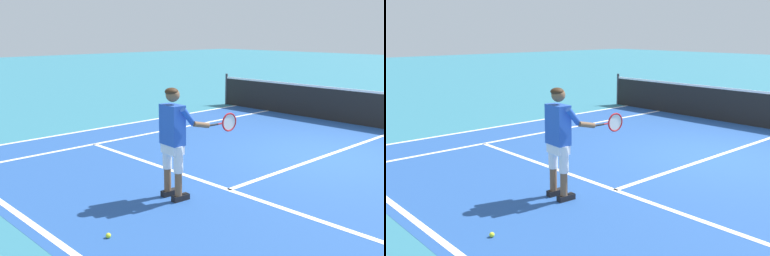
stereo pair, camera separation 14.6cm
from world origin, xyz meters
TOP-DOWN VIEW (x-y plane):
  - ground_plane at (0.00, 0.00)m, footprint 80.00×80.00m
  - court_inner_surface at (0.00, -1.30)m, footprint 10.98×9.70m
  - line_baseline at (0.00, -5.95)m, footprint 10.98×0.10m
  - line_service at (0.00, -3.05)m, footprint 8.23×0.10m
  - line_centre_service at (0.00, 0.15)m, footprint 0.10×6.40m
  - line_singles_left at (-4.12, -1.30)m, footprint 0.10×9.30m
  - line_doubles_left at (-5.49, -1.30)m, footprint 0.10×9.30m
  - tennis_player at (-0.32, -3.92)m, footprint 0.70×1.10m
  - tennis_ball_near_feet at (0.14, -5.42)m, footprint 0.07×0.07m

SIDE VIEW (x-z plane):
  - ground_plane at x=0.00m, z-range 0.00..0.00m
  - court_inner_surface at x=0.00m, z-range 0.00..0.00m
  - line_baseline at x=0.00m, z-range 0.00..0.01m
  - line_service at x=0.00m, z-range 0.00..0.01m
  - line_centre_service at x=0.00m, z-range 0.00..0.01m
  - line_singles_left at x=-4.12m, z-range 0.00..0.01m
  - line_doubles_left at x=-5.49m, z-range 0.00..0.01m
  - tennis_ball_near_feet at x=0.14m, z-range 0.00..0.07m
  - tennis_player at x=-0.32m, z-range 0.13..1.85m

